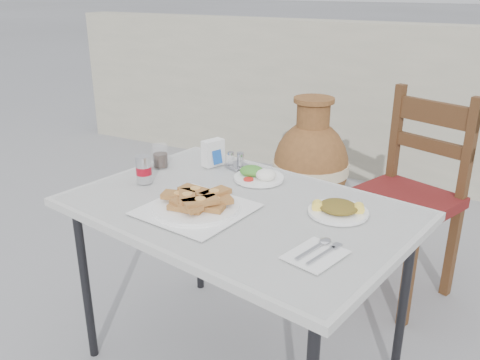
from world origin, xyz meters
The scene contains 12 objects.
cafe_table centered at (-0.06, 0.07, 0.68)m, with size 1.33×1.02×0.73m.
pide_plate centered at (-0.17, -0.05, 0.76)m, with size 0.39×0.39×0.07m.
salad_rice_plate centered at (-0.11, 0.32, 0.75)m, with size 0.20×0.20×0.05m.
salad_chopped_plate centered at (0.28, 0.16, 0.75)m, with size 0.21×0.21×0.04m.
soda_can centered at (-0.49, 0.07, 0.79)m, with size 0.06×0.06×0.11m.
cola_glass centered at (-0.54, 0.25, 0.77)m, with size 0.07×0.07×0.10m.
napkin_holder centered at (-0.35, 0.38, 0.79)m, with size 0.08×0.11×0.11m.
condiment_caddy centered at (-0.25, 0.40, 0.76)m, with size 0.12×0.11×0.07m.
cutlery_napkin centered at (0.32, -0.13, 0.74)m, with size 0.18×0.21×0.01m.
chair centered at (0.38, 0.96, 0.52)m, with size 0.58×0.58×1.01m.
terracotta_urn centered at (-0.30, 1.45, 0.39)m, with size 0.48×0.48×0.83m.
back_wall centered at (0.00, 2.50, 0.60)m, with size 6.00×0.25×1.20m, color #A59E89.
Camera 1 is at (0.74, -1.39, 1.48)m, focal length 38.00 mm.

